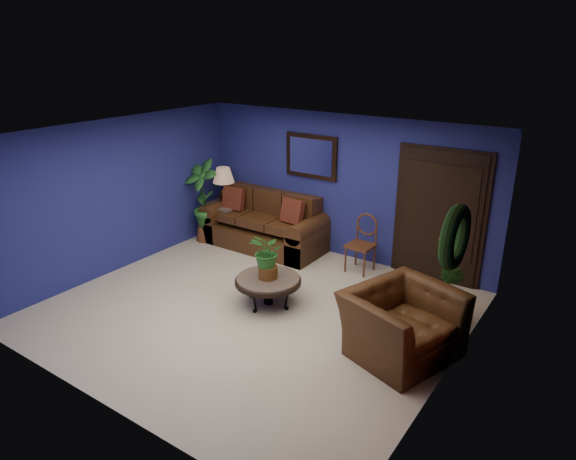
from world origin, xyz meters
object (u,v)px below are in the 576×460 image
Objects in this scene: sofa at (266,228)px; end_table at (225,211)px; table_lamp at (224,181)px; side_chair at (363,239)px; coffee_table at (268,281)px; armchair at (402,324)px.

sofa reaches higher than end_table.
sofa is at bearing 2.19° from end_table.
side_chair is (2.94, 0.07, -0.56)m from table_lamp.
table_lamp is (-2.35, 1.76, 0.75)m from coffee_table.
end_table is 0.75× the size of side_chair.
coffee_table is 1.34× the size of end_table.
side_chair is at bearing 1.39° from table_lamp.
end_table is 1.06× the size of table_lamp.
side_chair is (0.59, 1.84, 0.19)m from coffee_table.
side_chair is 0.76× the size of armchair.
side_chair is at bearing 1.00° from sofa.
end_table is 4.83m from armchair.
sofa is 3.98m from armchair.
coffee_table is 1.94m from side_chair.
table_lamp is 4.88m from armchair.
coffee_table is (1.39, -1.80, 0.02)m from sofa.
side_chair is (2.94, 0.07, 0.04)m from end_table.
coffee_table is 1.41× the size of table_lamp.
table_lamp is at bearing 85.93° from armchair.
sofa is at bearing -176.68° from side_chair.
coffee_table is 1.00× the size of side_chair.
armchair is (4.45, -1.87, -0.09)m from end_table.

